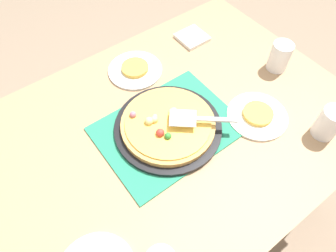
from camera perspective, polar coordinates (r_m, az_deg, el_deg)
name	(u,v)px	position (r m, az deg, el deg)	size (l,w,h in m)	color
ground_plane	(168,205)	(1.77, 0.00, -14.51)	(8.00, 8.00, 0.00)	#84705B
dining_table	(168,145)	(1.19, 0.00, -3.59)	(1.40, 1.00, 0.75)	#9E7A56
placemat	(168,129)	(1.09, 0.00, -0.51)	(0.48, 0.36, 0.01)	#237F5B
pizza_pan	(168,127)	(1.09, 0.00, -0.21)	(0.38, 0.38, 0.01)	black
pizza	(168,124)	(1.07, -0.09, 0.41)	(0.33, 0.33, 0.05)	tan
plate_near_left	(257,116)	(1.17, 16.17, 1.83)	(0.22, 0.22, 0.01)	white
plate_far_right	(135,70)	(1.29, -6.09, 10.27)	(0.22, 0.22, 0.01)	white
served_slice_left	(258,114)	(1.16, 16.32, 2.21)	(0.11, 0.11, 0.02)	gold
served_slice_right	(135,68)	(1.28, -6.14, 10.68)	(0.11, 0.11, 0.02)	gold
cup_near	(280,57)	(1.33, 19.98, 12.00)	(0.08, 0.08, 0.12)	white
cup_far	(329,123)	(1.17, 27.63, 0.49)	(0.08, 0.08, 0.12)	white
pizza_server	(197,119)	(1.04, 5.38, 1.36)	(0.20, 0.18, 0.01)	silver
napkin_stack	(192,37)	(1.43, 4.49, 16.07)	(0.12, 0.12, 0.02)	white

